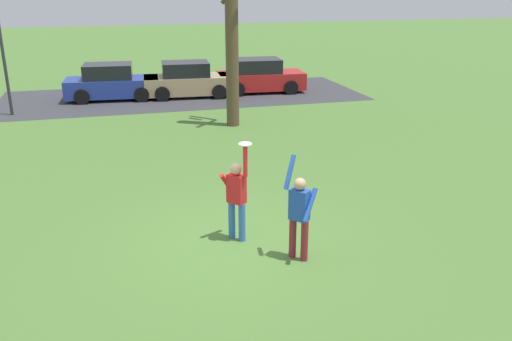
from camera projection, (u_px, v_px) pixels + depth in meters
The scene contains 10 objects.
ground_plane at pixel (236, 243), 11.03m from camera, with size 120.00×120.00×0.00m, color #4C7533.
person_catcher at pixel (236, 195), 10.88m from camera, with size 0.55×0.57×2.08m.
person_defender at pixel (299, 212), 10.10m from camera, with size 0.64×0.66×2.05m.
frisbee_disc at pixel (245, 144), 10.39m from camera, with size 0.26×0.26×0.02m, color white.
parked_car_blue at pixel (111, 83), 24.28m from camera, with size 4.22×2.27×1.59m.
parked_car_tan at pixel (188, 81), 24.88m from camera, with size 4.22×2.27×1.59m.
parked_car_red at pixel (260, 77), 25.89m from camera, with size 4.22×2.27×1.59m.
parking_strip at pixel (184, 96), 25.23m from camera, with size 16.45×6.40×0.01m, color #38383D.
bare_tree_tall at pixel (233, 34), 19.01m from camera, with size 1.45×2.13×6.51m.
lamppost_by_lot at pixel (2, 49), 20.77m from camera, with size 0.28×0.28×4.26m.
Camera 1 is at (-2.20, -9.68, 5.05)m, focal length 37.85 mm.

